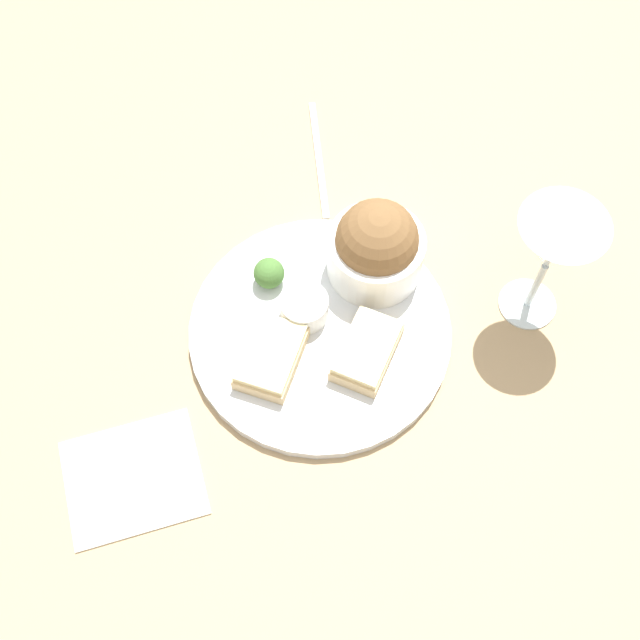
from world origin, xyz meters
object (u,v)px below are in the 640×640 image
(salad_bowl, at_px, (376,247))
(sauce_ramekin, at_px, (305,306))
(napkin, at_px, (133,477))
(fork, at_px, (319,158))
(wine_glass, at_px, (554,249))
(cheese_toast_near, at_px, (271,357))
(cheese_toast_far, at_px, (367,351))

(salad_bowl, bearing_deg, sauce_ramekin, -6.41)
(sauce_ramekin, bearing_deg, napkin, 3.00)
(sauce_ramekin, height_order, napkin, sauce_ramekin)
(salad_bowl, height_order, fork, salad_bowl)
(wine_glass, relative_size, napkin, 0.92)
(cheese_toast_near, relative_size, cheese_toast_far, 1.03)
(cheese_toast_near, bearing_deg, wine_glass, 151.67)
(salad_bowl, xyz_separation_m, cheese_toast_near, (0.16, 0.01, -0.03))
(salad_bowl, bearing_deg, cheese_toast_far, 40.67)
(sauce_ramekin, relative_size, wine_glass, 0.33)
(cheese_toast_near, height_order, wine_glass, wine_glass)
(wine_glass, bearing_deg, salad_bowl, -56.54)
(cheese_toast_near, distance_m, cheese_toast_far, 0.10)
(cheese_toast_far, height_order, wine_glass, wine_glass)
(wine_glass, bearing_deg, napkin, -18.10)
(cheese_toast_near, xyz_separation_m, fork, (-0.23, -0.17, -0.02))
(napkin, height_order, fork, same)
(cheese_toast_far, height_order, napkin, cheese_toast_far)
(salad_bowl, height_order, wine_glass, wine_glass)
(sauce_ramekin, height_order, wine_glass, wine_glass)
(salad_bowl, bearing_deg, cheese_toast_near, 2.63)
(wine_glass, distance_m, napkin, 0.48)
(salad_bowl, distance_m, sauce_ramekin, 0.10)
(salad_bowl, relative_size, wine_glass, 0.67)
(salad_bowl, bearing_deg, fork, -112.72)
(sauce_ramekin, distance_m, napkin, 0.25)
(salad_bowl, bearing_deg, wine_glass, 123.46)
(napkin, bearing_deg, salad_bowl, -179.60)
(wine_glass, bearing_deg, cheese_toast_far, -22.66)
(salad_bowl, distance_m, wine_glass, 0.19)
(fork, bearing_deg, napkin, 21.78)
(wine_glass, height_order, fork, wine_glass)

